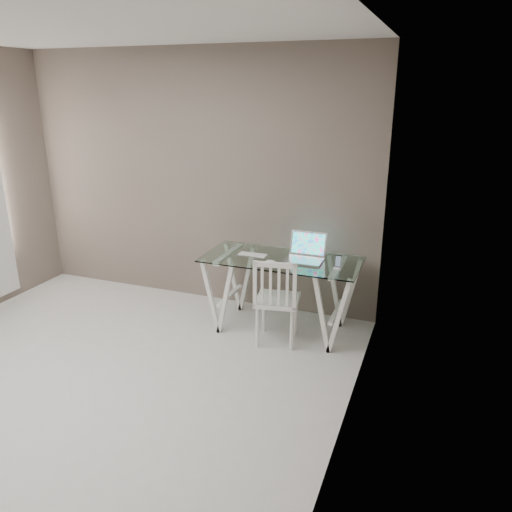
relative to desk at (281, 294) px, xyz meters
The scene contains 7 objects.
room 2.50m from the desk, 124.33° to the right, with size 4.50×4.52×2.71m.
desk is the anchor object (origin of this frame).
chair 0.32m from the desk, 80.47° to the right, with size 0.45×0.45×0.86m.
laptop 0.48m from the desk, 17.63° to the left, with size 0.35×0.33×0.24m.
keyboard 0.47m from the desk, behind, with size 0.29×0.12×0.01m, color silver.
mouse 0.42m from the desk, 110.14° to the right, with size 0.10×0.06×0.03m, color white.
phone_dock 0.69m from the desk, ahead, with size 0.07×0.07×0.12m.
Camera 1 is at (2.48, -2.52, 2.30)m, focal length 35.00 mm.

